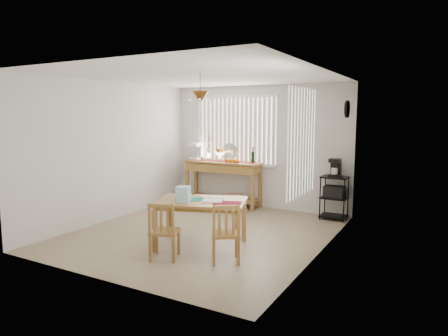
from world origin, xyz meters
The scene contains 10 objects.
ground centered at (0.00, 0.00, -0.01)m, with size 4.00×4.50×0.01m, color gray.
room_shell centered at (0.00, 0.01, 1.69)m, with size 4.20×4.70×2.70m.
sideboard centered at (-0.72, 1.99, 0.73)m, with size 1.74×0.49×0.98m.
sideboard_items centered at (-1.00, 2.00, 1.13)m, with size 1.65×0.42×0.75m.
wire_cart centered at (1.70, 2.00, 0.50)m, with size 0.49×0.39×0.83m.
cart_items centered at (1.70, 2.01, 0.98)m, with size 0.19×0.23×0.34m.
dining_table centered at (0.34, -0.59, 0.63)m, with size 1.53×1.24×0.71m.
table_items centered at (0.26, -0.74, 0.79)m, with size 1.11×0.54×0.23m.
chair_left centered at (0.20, -1.32, 0.40)m, with size 0.49×0.49×0.81m.
chair_right centered at (1.00, -1.02, 0.40)m, with size 0.52×0.52×0.82m.
Camera 1 is at (3.50, -5.55, 1.97)m, focal length 32.00 mm.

